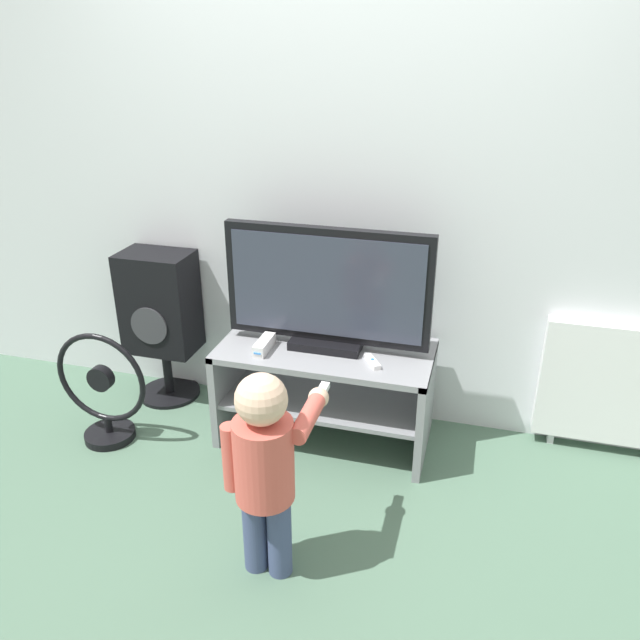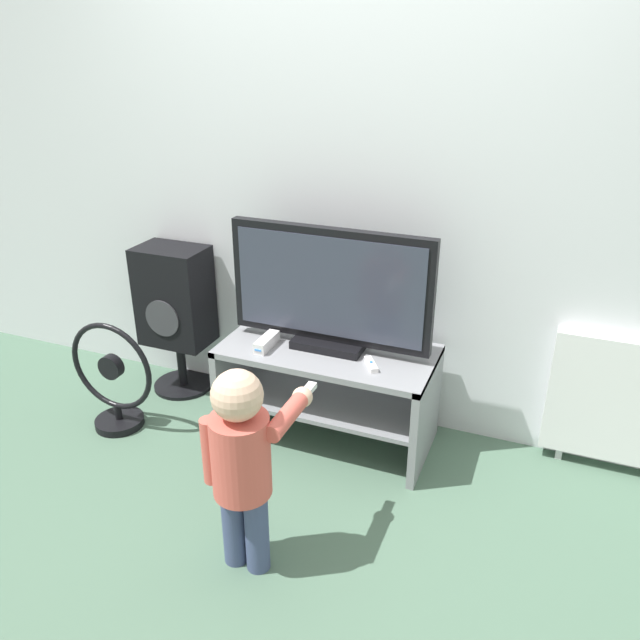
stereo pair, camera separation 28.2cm
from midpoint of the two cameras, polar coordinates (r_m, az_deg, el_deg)
ground_plane at (r=3.06m, az=1.62°, el=-13.12°), size 16.00×16.00×0.00m
wall_back at (r=3.03m, az=5.89°, el=13.59°), size 10.00×0.06×2.60m
tv_stand at (r=3.07m, az=3.35°, el=-5.56°), size 1.03×0.50×0.50m
television at (r=2.89m, az=3.71°, el=2.63°), size 0.98×0.20×0.59m
game_console at (r=2.99m, az=-2.21°, el=-2.11°), size 0.06×0.18×0.06m
remote_primary at (r=2.84m, az=7.53°, el=-4.12°), size 0.10×0.13×0.03m
child at (r=2.28m, az=-3.47°, el=-12.40°), size 0.32×0.48×0.85m
speaker_tower at (r=3.49m, az=-10.88°, el=1.70°), size 0.38×0.34×0.85m
floor_fan at (r=3.32m, az=-16.08°, el=-5.49°), size 0.48×0.25×0.59m
radiator at (r=3.21m, az=28.47°, el=-6.70°), size 0.67×0.08×0.67m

